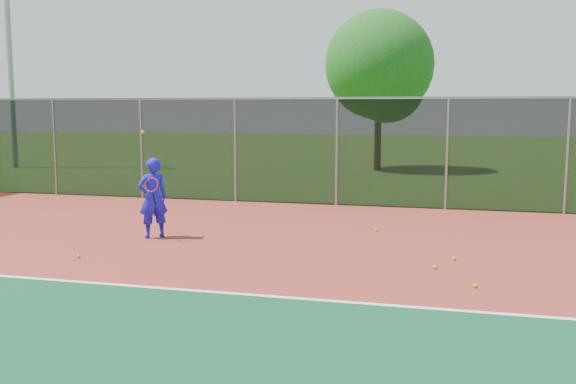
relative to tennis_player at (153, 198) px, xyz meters
name	(u,v)px	position (x,y,z in m)	size (l,w,h in m)	color
court_apron	(434,335)	(5.94, -4.53, -0.86)	(30.00, 20.00, 0.02)	maroon
fence_back	(447,152)	(5.94, 5.47, 0.69)	(30.00, 0.06, 3.03)	black
tennis_player	(153,198)	(0.00, 0.00, 0.00)	(0.73, 0.77, 2.26)	#1717DA
practice_ball_0	(475,286)	(6.49, -2.29, -0.82)	(0.07, 0.07, 0.07)	gold
practice_ball_2	(454,258)	(6.17, -0.54, -0.82)	(0.07, 0.07, 0.07)	gold
practice_ball_6	(376,230)	(4.49, 1.87, -0.82)	(0.07, 0.07, 0.07)	gold
practice_ball_7	(78,256)	(-0.50, -2.06, -0.82)	(0.07, 0.07, 0.07)	gold
practice_ball_8	(435,267)	(5.86, -1.26, -0.82)	(0.07, 0.07, 0.07)	gold
floodlight_nw	(7,9)	(-13.55, 13.34, 6.28)	(0.90, 0.40, 12.75)	gray
tree_back_left	(381,70)	(2.94, 16.34, 3.53)	(4.77, 4.77, 7.01)	#3A2915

